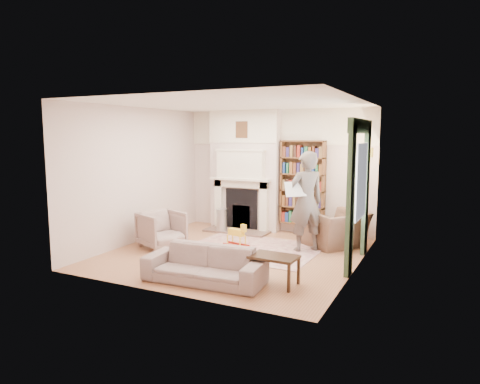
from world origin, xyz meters
The scene contains 25 objects.
floor centered at (0.00, 0.00, 0.00)m, with size 4.50×4.50×0.00m, color #915A3A.
ceiling centered at (0.00, 0.00, 2.80)m, with size 4.50×4.50×0.00m, color white.
wall_back centered at (0.00, 2.25, 1.40)m, with size 4.50×4.50×0.00m, color beige.
wall_front centered at (0.00, -2.25, 1.40)m, with size 4.50×4.50×0.00m, color beige.
wall_left centered at (-2.25, 0.00, 1.40)m, with size 4.50×4.50×0.00m, color beige.
wall_right centered at (2.25, 0.00, 1.40)m, with size 4.50×4.50×0.00m, color beige.
fireplace centered at (-0.75, 2.05, 1.39)m, with size 1.70×0.58×2.80m.
bookcase centered at (0.65, 2.12, 1.18)m, with size 1.00×0.24×1.85m, color brown.
window centered at (2.23, 0.40, 1.45)m, with size 0.02×0.90×1.30m, color silver.
curtain_left centered at (2.20, -0.30, 1.20)m, with size 0.07×0.32×2.40m, color #2A412A.
curtain_right centered at (2.20, 1.10, 1.20)m, with size 0.07×0.32×2.40m, color #2A412A.
pelmet centered at (2.19, 0.40, 2.38)m, with size 0.09×1.70×0.24m, color #2A412A.
wall_sconce centered at (2.03, 1.50, 1.90)m, with size 0.20×0.24×0.24m, color gold, non-canonical shape.
rug centered at (0.17, 0.47, 0.01)m, with size 2.54×1.95×0.01m, color beige.
armchair_reading centered at (1.60, 1.38, 0.35)m, with size 1.09×0.95×0.71m, color brown.
armchair_left centered at (-1.52, -0.20, 0.36)m, with size 0.77×0.79×0.72m, color #ACA38E.
sofa centered at (0.29, -1.59, 0.27)m, with size 1.86×0.73×0.54m, color #A19885.
man_reading centered at (1.15, 0.78, 0.97)m, with size 0.70×0.46×1.93m, color #524842.
newspaper centered at (1.00, 0.58, 1.22)m, with size 0.41×0.02×0.29m, color silver.
coffee_table centered at (1.29, -1.24, 0.23)m, with size 0.70×0.45×0.45m, color #351F12, non-canonical shape.
paraffin_heater centered at (-1.06, 1.46, 0.28)m, with size 0.24×0.24×0.55m, color #B5B7BE.
rocking_horse centered at (-0.20, 0.48, 0.24)m, with size 0.54×0.22×0.48m, color yellow, non-canonical shape.
board_game centered at (-0.29, -0.50, 0.03)m, with size 0.38×0.38×0.03m, color #E8C851.
game_box_lid centered at (-0.44, -0.20, 0.04)m, with size 0.30×0.20×0.05m, color #B01417.
comic_annuals centered at (0.16, -0.36, 0.02)m, with size 0.44×0.37×0.02m.
Camera 1 is at (3.54, -7.03, 2.24)m, focal length 32.00 mm.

